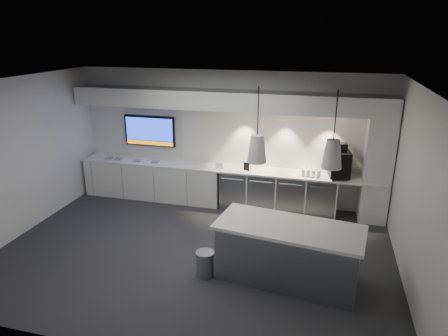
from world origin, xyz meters
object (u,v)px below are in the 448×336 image
(island, at_px, (288,253))
(coffee_machine, at_px, (340,163))
(wall_tv, at_px, (150,131))
(bin, at_px, (205,264))

(island, relative_size, coffee_machine, 3.25)
(wall_tv, bearing_deg, bin, -53.34)
(wall_tv, xyz_separation_m, coffee_machine, (4.36, -0.25, -0.36))
(island, distance_m, coffee_machine, 2.83)
(wall_tv, relative_size, island, 0.53)
(bin, xyz_separation_m, coffee_machine, (2.06, 2.85, 0.99))
(wall_tv, xyz_separation_m, island, (3.60, -2.88, -1.08))
(wall_tv, height_order, coffee_machine, wall_tv)
(island, relative_size, bin, 5.57)
(bin, bearing_deg, coffee_machine, 54.16)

